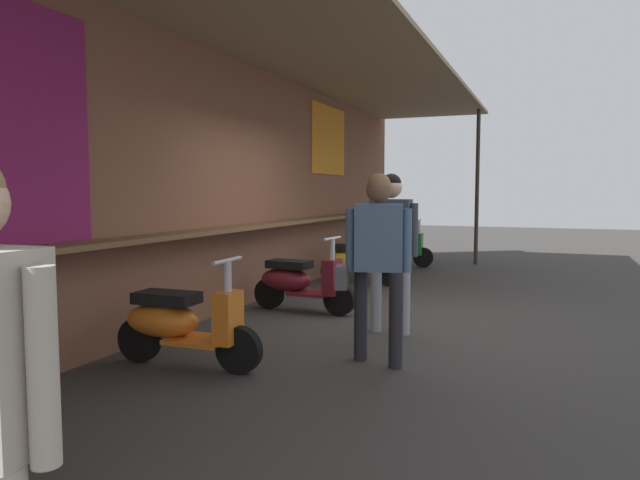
{
  "coord_description": "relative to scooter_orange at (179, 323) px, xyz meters",
  "views": [
    {
      "loc": [
        -6.59,
        -1.91,
        1.52
      ],
      "look_at": [
        0.77,
        1.06,
        0.86
      ],
      "focal_mm": 32.48,
      "sensor_mm": 36.0,
      "label": 1
    }
  ],
  "objects": [
    {
      "name": "shopper_passing",
      "position": [
        0.72,
        -1.57,
        0.64
      ],
      "size": [
        0.39,
        0.66,
        1.68
      ],
      "rotation": [
        0.0,
        0.0,
        3.41
      ],
      "color": "#232328",
      "rests_on": "ground_plane"
    },
    {
      "name": "scooter_yellow",
      "position": [
        4.88,
        0.0,
        0.0
      ],
      "size": [
        0.46,
        1.4,
        0.97
      ],
      "rotation": [
        0.0,
        0.0,
        -1.57
      ],
      "color": "gold",
      "rests_on": "ground_plane"
    },
    {
      "name": "market_stall_facade",
      "position": [
        2.45,
        0.75,
        1.5
      ],
      "size": [
        13.97,
        2.67,
        3.34
      ],
      "color": "brown",
      "rests_on": "ground_plane"
    },
    {
      "name": "scooter_maroon",
      "position": [
        2.51,
        -0.0,
        0.0
      ],
      "size": [
        0.49,
        1.4,
        0.97
      ],
      "rotation": [
        0.0,
        0.0,
        -1.64
      ],
      "color": "maroon",
      "rests_on": "ground_plane"
    },
    {
      "name": "shopper_browsing",
      "position": [
        1.86,
        -1.39,
        0.68
      ],
      "size": [
        0.23,
        0.58,
        1.72
      ],
      "rotation": [
        0.0,
        0.0,
        0.0
      ],
      "color": "#999EA8",
      "rests_on": "ground_plane"
    },
    {
      "name": "ground_plane",
      "position": [
        2.46,
        -1.08,
        -0.39
      ],
      "size": [
        39.1,
        39.1,
        0.0
      ],
      "primitive_type": "plane",
      "color": "#383533"
    },
    {
      "name": "scooter_green",
      "position": [
        7.36,
        -0.0,
        0.0
      ],
      "size": [
        0.48,
        1.4,
        0.97
      ],
      "rotation": [
        0.0,
        0.0,
        -1.51
      ],
      "color": "#237533",
      "rests_on": "ground_plane"
    },
    {
      "name": "scooter_orange",
      "position": [
        0.0,
        0.0,
        0.0
      ],
      "size": [
        0.46,
        1.4,
        0.97
      ],
      "rotation": [
        0.0,
        0.0,
        -1.53
      ],
      "color": "orange",
      "rests_on": "ground_plane"
    }
  ]
}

